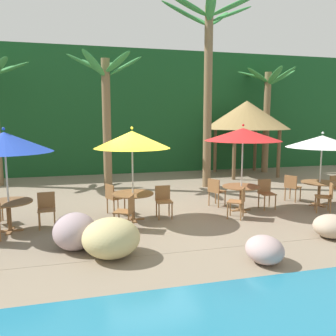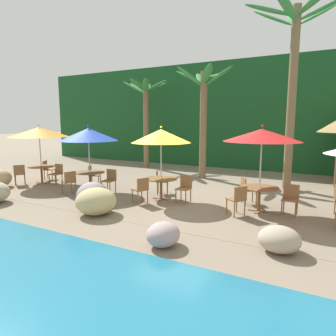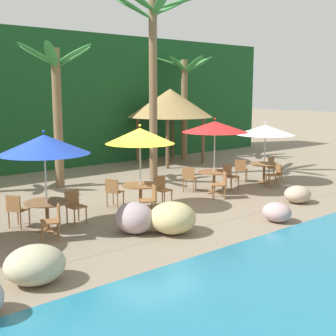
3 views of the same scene
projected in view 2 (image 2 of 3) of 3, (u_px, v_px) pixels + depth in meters
The scene contains 27 objects.
ground_plane at pixel (176, 200), 10.14m from camera, with size 120.00×120.00×0.00m, color gray.
terrace_deck at pixel (176, 200), 10.14m from camera, with size 18.00×5.20×0.01m.
foliage_backdrop at pixel (246, 116), 17.51m from camera, with size 28.00×2.40×6.00m.
rock_seawall at pixel (127, 212), 7.60m from camera, with size 16.84×3.31×0.82m.
umbrella_orange at pixel (39, 132), 12.70m from camera, with size 2.47×2.47×2.52m.
dining_table_orange at pixel (41, 169), 12.94m from camera, with size 1.10×1.10×0.74m.
chair_orange_seaward at pixel (57, 173), 12.64m from camera, with size 0.42×0.43×0.87m.
chair_orange_inland at pixel (48, 168), 13.79m from camera, with size 0.57×0.57×0.87m.
chair_orange_left at pixel (20, 173), 12.52m from camera, with size 0.59×0.59×0.87m.
umbrella_blue at pixel (88, 135), 11.22m from camera, with size 2.21×2.21×2.51m.
dining_table_blue at pixel (90, 175), 11.45m from camera, with size 1.10×1.10×0.74m.
chair_blue_seaward at pixel (110, 179), 11.20m from camera, with size 0.45×0.46×0.87m.
chair_blue_inland at pixel (93, 174), 12.30m from camera, with size 0.58×0.58×0.87m.
chair_blue_left at pixel (69, 181), 10.86m from camera, with size 0.55×0.55×0.87m.
umbrella_yellow at pixel (161, 136), 9.95m from camera, with size 2.00×2.00×2.50m.
dining_table_yellow at pixel (161, 182), 10.18m from camera, with size 1.10×1.10×0.74m.
chair_yellow_seaward at pixel (185, 187), 9.85m from camera, with size 0.43×0.44×0.87m.
chair_yellow_inland at pixel (160, 180), 11.04m from camera, with size 0.57×0.57×0.87m.
chair_yellow_left at pixel (141, 188), 9.62m from camera, with size 0.56×0.56×0.87m.
umbrella_red at pixel (262, 135), 8.55m from camera, with size 2.20×2.20×2.55m.
dining_table_red at pixel (259, 191), 8.80m from camera, with size 1.10×1.10×0.74m.
chair_red_seaward at pixel (290, 197), 8.48m from camera, with size 0.43×0.44×0.87m.
chair_red_inland at pixel (247, 188), 9.65m from camera, with size 0.59×0.58×0.87m.
chair_red_left at pixel (238, 198), 8.37m from camera, with size 0.59×0.59×0.87m.
palm_tree_nearest at pixel (146, 108), 17.21m from camera, with size 2.76×2.74×4.97m.
palm_tree_second at pixel (203, 105), 13.76m from camera, with size 2.80×2.70×5.05m.
palm_tree_third at pixel (294, 61), 11.21m from camera, with size 3.71×3.63×7.11m.
Camera 2 is at (4.46, -8.79, 2.62)m, focal length 32.11 mm.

